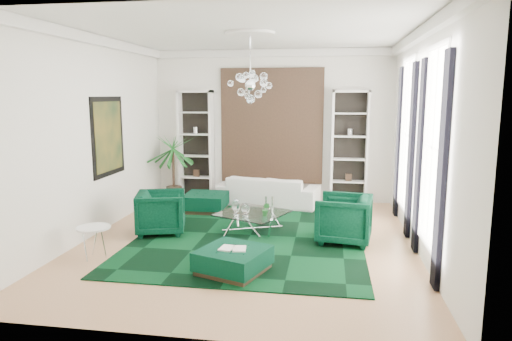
% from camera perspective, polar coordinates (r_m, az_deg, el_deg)
% --- Properties ---
extents(floor, '(6.00, 7.00, 0.02)m').
position_cam_1_polar(floor, '(8.59, -1.03, -8.83)').
color(floor, tan).
rests_on(floor, ground).
extents(ceiling, '(6.00, 7.00, 0.02)m').
position_cam_1_polar(ceiling, '(8.24, -1.11, 17.30)').
color(ceiling, white).
rests_on(ceiling, ground).
extents(wall_back, '(6.00, 0.02, 3.80)m').
position_cam_1_polar(wall_back, '(11.66, 1.99, 5.58)').
color(wall_back, white).
rests_on(wall_back, ground).
extents(wall_front, '(6.00, 0.02, 3.80)m').
position_cam_1_polar(wall_front, '(4.81, -8.45, -0.02)').
color(wall_front, white).
rests_on(wall_front, ground).
extents(wall_left, '(0.02, 7.00, 3.80)m').
position_cam_1_polar(wall_left, '(9.21, -19.87, 4.00)').
color(wall_left, white).
rests_on(wall_left, ground).
extents(wall_right, '(0.02, 7.00, 3.80)m').
position_cam_1_polar(wall_right, '(8.22, 20.10, 3.40)').
color(wall_right, white).
rests_on(wall_right, ground).
extents(crown_molding, '(6.00, 7.00, 0.18)m').
position_cam_1_polar(crown_molding, '(8.22, -1.10, 16.54)').
color(crown_molding, white).
rests_on(crown_molding, ceiling).
extents(ceiling_medallion, '(0.90, 0.90, 0.05)m').
position_cam_1_polar(ceiling_medallion, '(8.52, -0.73, 16.76)').
color(ceiling_medallion, white).
rests_on(ceiling_medallion, ceiling).
extents(tapestry, '(2.50, 0.06, 2.80)m').
position_cam_1_polar(tapestry, '(11.61, 1.96, 5.56)').
color(tapestry, black).
rests_on(tapestry, wall_back).
extents(shelving_left, '(0.90, 0.38, 2.80)m').
position_cam_1_polar(shelving_left, '(11.91, -7.51, 3.17)').
color(shelving_left, white).
rests_on(shelving_left, floor).
extents(shelving_right, '(0.90, 0.38, 2.80)m').
position_cam_1_polar(shelving_right, '(11.42, 11.61, 2.79)').
color(shelving_right, white).
rests_on(shelving_right, floor).
extents(painting, '(0.04, 1.30, 1.60)m').
position_cam_1_polar(painting, '(9.73, -17.95, 4.07)').
color(painting, black).
rests_on(painting, wall_left).
extents(window_near, '(0.03, 1.10, 2.90)m').
position_cam_1_polar(window_near, '(7.34, 21.26, 2.68)').
color(window_near, white).
rests_on(window_near, wall_right).
extents(curtain_near_a, '(0.07, 0.30, 3.25)m').
position_cam_1_polar(curtain_near_a, '(6.61, 22.23, -0.25)').
color(curtain_near_a, black).
rests_on(curtain_near_a, floor).
extents(curtain_near_b, '(0.07, 0.30, 3.25)m').
position_cam_1_polar(curtain_near_b, '(8.12, 19.78, 1.57)').
color(curtain_near_b, black).
rests_on(curtain_near_b, floor).
extents(window_far, '(0.03, 1.10, 2.90)m').
position_cam_1_polar(window_far, '(9.69, 18.33, 4.33)').
color(window_far, white).
rests_on(window_far, wall_right).
extents(curtain_far_a, '(0.07, 0.30, 3.25)m').
position_cam_1_polar(curtain_far_a, '(8.94, 18.80, 2.30)').
color(curtain_far_a, black).
rests_on(curtain_far_a, floor).
extents(curtain_far_b, '(0.07, 0.30, 3.25)m').
position_cam_1_polar(curtain_far_b, '(10.47, 17.40, 3.35)').
color(curtain_far_b, black).
rests_on(curtain_far_b, floor).
extents(rug, '(4.20, 5.00, 0.02)m').
position_cam_1_polar(rug, '(8.87, -0.68, -8.11)').
color(rug, black).
rests_on(rug, floor).
extents(sofa, '(2.57, 1.34, 0.71)m').
position_cam_1_polar(sofa, '(11.22, 1.53, -2.53)').
color(sofa, silver).
rests_on(sofa, floor).
extents(armchair_left, '(1.13, 1.11, 0.83)m').
position_cam_1_polar(armchair_left, '(9.11, -11.75, -5.16)').
color(armchair_left, black).
rests_on(armchair_left, floor).
extents(armchair_right, '(1.09, 1.07, 0.88)m').
position_cam_1_polar(armchair_right, '(8.54, 10.92, -5.96)').
color(armchair_right, black).
rests_on(armchair_right, floor).
extents(coffee_table, '(1.53, 1.53, 0.40)m').
position_cam_1_polar(coffee_table, '(9.05, -0.41, -6.48)').
color(coffee_table, white).
rests_on(coffee_table, floor).
extents(ottoman_side, '(0.96, 0.96, 0.41)m').
position_cam_1_polar(ottoman_side, '(10.70, -6.29, -4.00)').
color(ottoman_side, black).
rests_on(ottoman_side, floor).
extents(ottoman_front, '(1.20, 1.20, 0.37)m').
position_cam_1_polar(ottoman_front, '(7.08, -2.87, -11.20)').
color(ottoman_front, black).
rests_on(ottoman_front, floor).
extents(book, '(0.41, 0.27, 0.03)m').
position_cam_1_polar(book, '(7.01, -2.88, -9.66)').
color(book, white).
rests_on(book, ottoman_front).
extents(side_table, '(0.59, 0.59, 0.52)m').
position_cam_1_polar(side_table, '(8.09, -19.54, -8.52)').
color(side_table, white).
rests_on(side_table, floor).
extents(palm, '(1.53, 1.53, 2.18)m').
position_cam_1_polar(palm, '(11.76, -10.32, 1.49)').
color(palm, '#1F6C27').
rests_on(palm, floor).
extents(chandelier, '(0.83, 0.83, 0.70)m').
position_cam_1_polar(chandelier, '(8.46, -0.72, 10.57)').
color(chandelier, white).
rests_on(chandelier, ceiling).
extents(table_plant, '(0.17, 0.14, 0.26)m').
position_cam_1_polar(table_plant, '(8.69, 1.23, -4.88)').
color(table_plant, '#1F6C27').
rests_on(table_plant, coffee_table).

